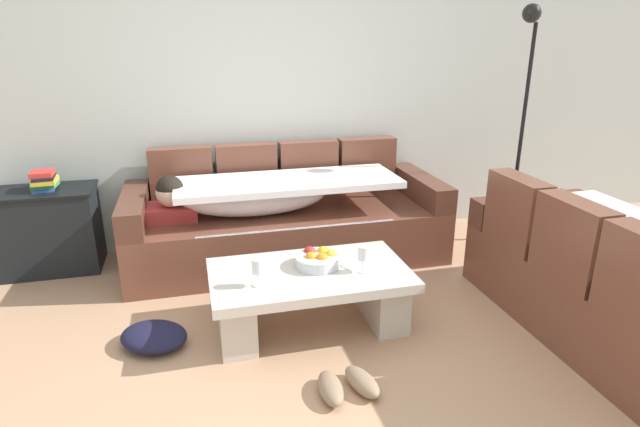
# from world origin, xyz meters

# --- Properties ---
(ground_plane) EXTENTS (14.00, 14.00, 0.00)m
(ground_plane) POSITION_xyz_m (0.00, 0.00, 0.00)
(ground_plane) COLOR tan
(back_wall) EXTENTS (9.00, 0.10, 2.70)m
(back_wall) POSITION_xyz_m (0.00, 2.15, 1.35)
(back_wall) COLOR #B7C1BC
(back_wall) RESTS_ON ground_plane
(couch_along_wall) EXTENTS (2.46, 0.92, 0.88)m
(couch_along_wall) POSITION_xyz_m (0.12, 1.63, 0.33)
(couch_along_wall) COLOR brown
(couch_along_wall) RESTS_ON ground_plane
(couch_near_window) EXTENTS (0.92, 1.89, 0.88)m
(couch_near_window) POSITION_xyz_m (1.82, -0.01, 0.34)
(couch_near_window) COLOR brown
(couch_near_window) RESTS_ON ground_plane
(coffee_table) EXTENTS (1.20, 0.68, 0.38)m
(coffee_table) POSITION_xyz_m (0.10, 0.54, 0.24)
(coffee_table) COLOR beige
(coffee_table) RESTS_ON ground_plane
(fruit_bowl) EXTENTS (0.28, 0.28, 0.10)m
(fruit_bowl) POSITION_xyz_m (0.17, 0.60, 0.42)
(fruit_bowl) COLOR silver
(fruit_bowl) RESTS_ON coffee_table
(wine_glass_near_left) EXTENTS (0.07, 0.07, 0.17)m
(wine_glass_near_left) POSITION_xyz_m (-0.23, 0.42, 0.50)
(wine_glass_near_left) COLOR silver
(wine_glass_near_left) RESTS_ON coffee_table
(wine_glass_near_right) EXTENTS (0.07, 0.07, 0.17)m
(wine_glass_near_right) POSITION_xyz_m (0.40, 0.45, 0.50)
(wine_glass_near_right) COLOR silver
(wine_glass_near_right) RESTS_ON coffee_table
(open_magazine) EXTENTS (0.32, 0.27, 0.01)m
(open_magazine) POSITION_xyz_m (0.44, 0.57, 0.39)
(open_magazine) COLOR white
(open_magazine) RESTS_ON coffee_table
(side_cabinet) EXTENTS (0.72, 0.44, 0.64)m
(side_cabinet) POSITION_xyz_m (-1.63, 1.85, 0.32)
(side_cabinet) COLOR black
(side_cabinet) RESTS_ON ground_plane
(book_stack_on_cabinet) EXTENTS (0.18, 0.22, 0.14)m
(book_stack_on_cabinet) POSITION_xyz_m (-1.60, 1.84, 0.71)
(book_stack_on_cabinet) COLOR #2D569E
(book_stack_on_cabinet) RESTS_ON side_cabinet
(floor_lamp) EXTENTS (0.33, 0.31, 1.95)m
(floor_lamp) POSITION_xyz_m (2.10, 1.48, 1.12)
(floor_lamp) COLOR black
(floor_lamp) RESTS_ON ground_plane
(pair_of_shoes) EXTENTS (0.33, 0.29, 0.09)m
(pair_of_shoes) POSITION_xyz_m (0.13, -0.13, 0.04)
(pair_of_shoes) COLOR #8C7259
(pair_of_shoes) RESTS_ON ground_plane
(crumpled_garment) EXTENTS (0.51, 0.48, 0.12)m
(crumpled_garment) POSITION_xyz_m (-0.84, 0.56, 0.06)
(crumpled_garment) COLOR #191933
(crumpled_garment) RESTS_ON ground_plane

